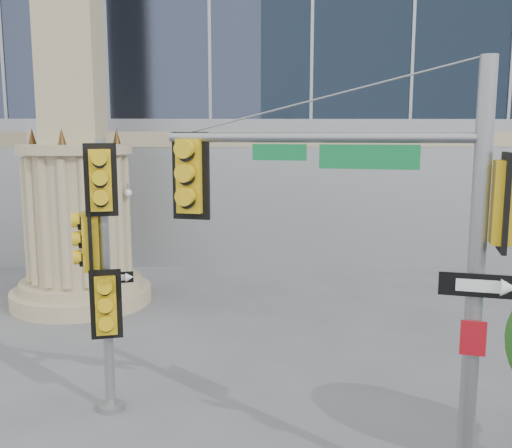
{
  "coord_description": "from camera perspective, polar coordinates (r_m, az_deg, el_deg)",
  "views": [
    {
      "loc": [
        -0.95,
        -9.06,
        5.42
      ],
      "look_at": [
        -0.58,
        2.0,
        3.66
      ],
      "focal_mm": 40.0,
      "sensor_mm": 36.0,
      "label": 1
    }
  ],
  "objects": [
    {
      "name": "monument",
      "position": [
        18.75,
        -17.73,
        8.9
      ],
      "size": [
        4.4,
        4.4,
        16.6
      ],
      "color": "tan",
      "rests_on": "ground"
    },
    {
      "name": "main_signal_pole",
      "position": [
        8.31,
        13.33,
        -1.12
      ],
      "size": [
        4.85,
        1.88,
        6.44
      ],
      "rotation": [
        0.0,
        0.0,
        -0.3
      ],
      "color": "slate",
      "rests_on": "ground"
    },
    {
      "name": "secondary_signal_pole",
      "position": [
        11.1,
        -15.22,
        -3.19
      ],
      "size": [
        0.97,
        0.7,
        5.33
      ],
      "rotation": [
        0.0,
        0.0,
        0.19
      ],
      "color": "slate",
      "rests_on": "ground"
    }
  ]
}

